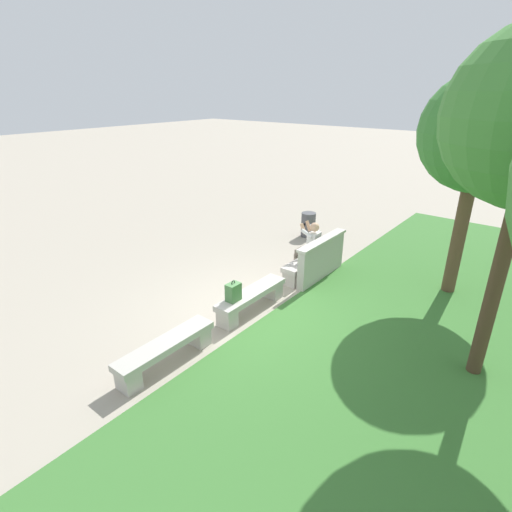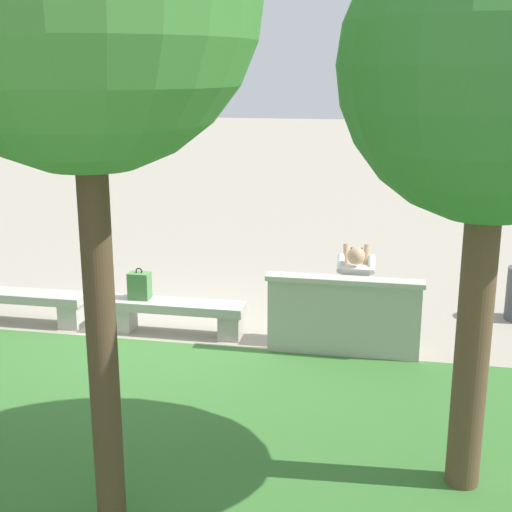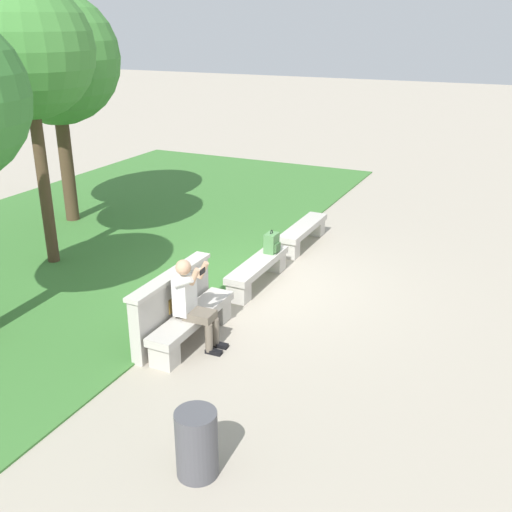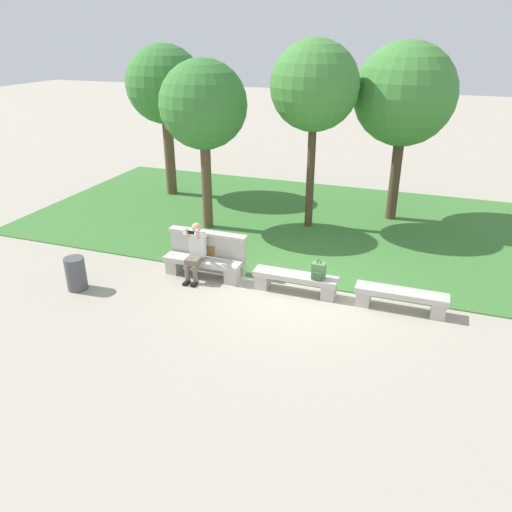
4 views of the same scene
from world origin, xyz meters
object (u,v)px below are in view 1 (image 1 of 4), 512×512
(trash_bin, at_px, (308,225))
(backpack, at_px, (233,292))
(bench_near, at_px, (251,298))
(bench_mid, at_px, (166,349))
(tree_behind_wall, at_px, (480,134))
(bench_main, at_px, (309,263))
(person_photographer, at_px, (309,245))

(trash_bin, bearing_deg, backpack, 15.63)
(bench_near, distance_m, bench_mid, 2.24)
(bench_mid, xyz_separation_m, tree_behind_wall, (-5.69, 2.95, 3.14))
(bench_main, relative_size, bench_near, 1.00)
(bench_main, bearing_deg, person_photographer, -144.50)
(tree_behind_wall, bearing_deg, trash_bin, -104.54)
(person_photographer, relative_size, backpack, 3.08)
(backpack, xyz_separation_m, trash_bin, (-5.11, -1.43, -0.25))
(person_photographer, bearing_deg, tree_behind_wall, 110.11)
(bench_near, bearing_deg, backpack, -5.16)
(bench_main, xyz_separation_m, backpack, (2.74, -0.05, 0.33))
(bench_main, xyz_separation_m, person_photographer, (-0.11, -0.08, 0.44))
(backpack, distance_m, tree_behind_wall, 5.71)
(backpack, relative_size, trash_bin, 0.57)
(bench_near, xyz_separation_m, trash_bin, (-4.60, -1.48, 0.08))
(bench_main, xyz_separation_m, bench_mid, (4.47, 0.00, 0.00))
(tree_behind_wall, relative_size, trash_bin, 6.20)
(bench_near, height_order, backpack, backpack)
(bench_main, height_order, tree_behind_wall, tree_behind_wall)
(bench_main, bearing_deg, bench_near, 0.00)
(bench_main, height_order, bench_mid, same)
(backpack, height_order, trash_bin, backpack)
(bench_main, bearing_deg, bench_mid, 0.00)
(person_photographer, xyz_separation_m, tree_behind_wall, (-1.11, 3.03, 2.70))
(backpack, height_order, tree_behind_wall, tree_behind_wall)
(bench_near, bearing_deg, bench_main, 180.00)
(bench_near, xyz_separation_m, backpack, (0.51, -0.05, 0.33))
(bench_main, distance_m, tree_behind_wall, 4.48)
(bench_mid, distance_m, person_photographer, 4.60)
(bench_main, xyz_separation_m, trash_bin, (-2.37, -1.48, 0.08))
(backpack, bearing_deg, person_photographer, -179.36)
(bench_near, relative_size, backpack, 4.33)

